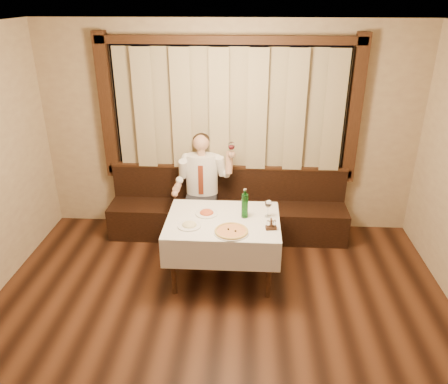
# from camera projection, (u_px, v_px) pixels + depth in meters

# --- Properties ---
(room) EXTENTS (5.01, 6.01, 2.81)m
(room) POSITION_uv_depth(u_px,v_px,m) (218.00, 185.00, 3.92)
(room) COLOR black
(room) RESTS_ON ground
(banquette) EXTENTS (3.20, 0.61, 0.94)m
(banquette) POSITION_uv_depth(u_px,v_px,m) (228.00, 213.00, 6.01)
(banquette) COLOR black
(banquette) RESTS_ON ground
(dining_table) EXTENTS (1.27, 0.97, 0.76)m
(dining_table) POSITION_uv_depth(u_px,v_px,m) (223.00, 227.00, 4.94)
(dining_table) COLOR black
(dining_table) RESTS_ON ground
(pizza) EXTENTS (0.38, 0.38, 0.04)m
(pizza) POSITION_uv_depth(u_px,v_px,m) (231.00, 231.00, 4.61)
(pizza) COLOR white
(pizza) RESTS_ON dining_table
(pasta_red) EXTENTS (0.26, 0.26, 0.09)m
(pasta_red) POSITION_uv_depth(u_px,v_px,m) (207.00, 211.00, 4.99)
(pasta_red) COLOR white
(pasta_red) RESTS_ON dining_table
(pasta_cream) EXTENTS (0.26, 0.26, 0.09)m
(pasta_cream) POSITION_uv_depth(u_px,v_px,m) (189.00, 223.00, 4.73)
(pasta_cream) COLOR white
(pasta_cream) RESTS_ON dining_table
(green_bottle) EXTENTS (0.08, 0.08, 0.35)m
(green_bottle) POSITION_uv_depth(u_px,v_px,m) (245.00, 205.00, 4.88)
(green_bottle) COLOR #125517
(green_bottle) RESTS_ON dining_table
(table_wine_glass) EXTENTS (0.08, 0.08, 0.21)m
(table_wine_glass) POSITION_uv_depth(u_px,v_px,m) (268.00, 204.00, 4.88)
(table_wine_glass) COLOR white
(table_wine_glass) RESTS_ON dining_table
(cruet_caddy) EXTENTS (0.12, 0.08, 0.13)m
(cruet_caddy) POSITION_uv_depth(u_px,v_px,m) (271.00, 226.00, 4.66)
(cruet_caddy) COLOR black
(cruet_caddy) RESTS_ON dining_table
(seated_man) EXTENTS (0.79, 0.59, 1.43)m
(seated_man) POSITION_uv_depth(u_px,v_px,m) (202.00, 180.00, 5.73)
(seated_man) COLOR black
(seated_man) RESTS_ON ground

